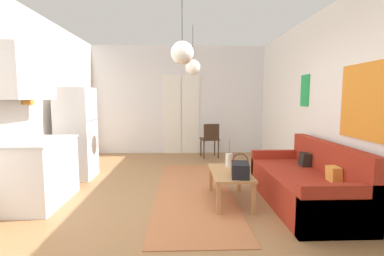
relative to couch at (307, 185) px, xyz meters
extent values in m
cube|color=#996D44|center=(-1.79, -0.12, -0.32)|extent=(5.08, 8.26, 0.10)
cube|color=silver|center=(-1.79, 3.76, 1.13)|extent=(4.68, 0.10, 2.82)
cube|color=white|center=(-1.97, 3.70, 0.73)|extent=(0.47, 0.02, 2.00)
cube|color=white|center=(-1.48, 3.70, 0.73)|extent=(0.47, 0.02, 2.00)
cube|color=white|center=(-1.72, 3.70, 1.76)|extent=(1.04, 0.03, 0.06)
cube|color=white|center=(0.50, -0.12, 1.13)|extent=(0.10, 7.86, 2.82)
cube|color=orange|center=(0.43, -0.42, 1.14)|extent=(0.02, 0.86, 0.90)
cube|color=green|center=(0.43, 1.16, 1.32)|extent=(0.02, 0.30, 0.54)
cube|color=orange|center=(-4.02, 0.62, 1.29)|extent=(0.02, 0.32, 0.40)
cube|color=#B26B42|center=(-1.53, 0.58, -0.27)|extent=(1.15, 3.43, 0.01)
cube|color=maroon|center=(-0.08, 0.00, -0.06)|extent=(0.89, 1.99, 0.44)
cube|color=maroon|center=(0.28, 0.00, 0.15)|extent=(0.15, 1.99, 0.86)
cube|color=maroon|center=(-0.08, -0.94, 0.02)|extent=(0.89, 0.11, 0.58)
cube|color=maroon|center=(-0.08, 0.94, 0.02)|extent=(0.89, 0.11, 0.58)
cube|color=gold|center=(0.14, -0.39, 0.26)|extent=(0.14, 0.19, 0.19)
cube|color=black|center=(0.14, 0.41, 0.26)|extent=(0.15, 0.20, 0.21)
cube|color=#B27F4C|center=(-1.04, 0.15, 0.14)|extent=(0.52, 0.98, 0.04)
cube|color=#B27F4C|center=(-1.26, -0.30, -0.08)|extent=(0.05, 0.05, 0.40)
cube|color=#B27F4C|center=(-0.82, -0.30, -0.08)|extent=(0.05, 0.05, 0.40)
cube|color=#B27F4C|center=(-1.26, 0.60, -0.08)|extent=(0.05, 0.05, 0.40)
cube|color=#B27F4C|center=(-0.82, 0.60, -0.08)|extent=(0.05, 0.05, 0.40)
cylinder|color=beige|center=(-1.01, 0.42, 0.26)|extent=(0.11, 0.11, 0.20)
cylinder|color=#477F42|center=(-1.01, 0.42, 0.47)|extent=(0.01, 0.01, 0.22)
cube|color=black|center=(-0.96, -0.13, 0.25)|extent=(0.27, 0.36, 0.19)
torus|color=#512319|center=(-0.96, -0.13, 0.37)|extent=(0.21, 0.01, 0.21)
cube|color=white|center=(-3.63, 1.44, 0.55)|extent=(0.58, 0.63, 1.65)
cube|color=#4C4C51|center=(-3.34, 1.44, 0.79)|extent=(0.01, 0.61, 0.01)
cylinder|color=#B7BABF|center=(-3.32, 1.27, 0.99)|extent=(0.02, 0.02, 0.23)
cylinder|color=#B7BABF|center=(-3.32, 1.27, 0.49)|extent=(0.02, 0.02, 0.36)
cube|color=silver|center=(-3.65, 0.18, 0.15)|extent=(0.58, 1.10, 0.86)
cube|color=#B7BABF|center=(-3.65, 0.18, 0.60)|extent=(0.61, 1.13, 0.03)
cube|color=#999BA0|center=(-3.65, 0.23, 0.55)|extent=(0.36, 0.40, 0.10)
cylinder|color=#B7BABF|center=(-3.88, 0.23, 0.71)|extent=(0.02, 0.02, 0.20)
cube|color=silver|center=(-3.78, 0.18, 1.51)|extent=(0.32, 0.99, 0.69)
cylinder|color=#382619|center=(-0.88, 3.32, -0.05)|extent=(0.03, 0.03, 0.45)
cylinder|color=#382619|center=(-1.23, 3.27, -0.05)|extent=(0.03, 0.03, 0.45)
cylinder|color=#382619|center=(-0.83, 2.99, -0.05)|extent=(0.03, 0.03, 0.45)
cylinder|color=#382619|center=(-1.18, 2.93, -0.05)|extent=(0.03, 0.03, 0.45)
cube|color=#382619|center=(-1.03, 3.13, 0.18)|extent=(0.47, 0.46, 0.04)
cube|color=#382619|center=(-1.01, 2.95, 0.38)|extent=(0.38, 0.09, 0.38)
cylinder|color=black|center=(-1.71, -0.33, 2.19)|extent=(0.01, 0.01, 0.70)
sphere|color=white|center=(-1.71, -0.33, 1.71)|extent=(0.27, 0.27, 0.27)
cylinder|color=black|center=(-1.50, 1.70, 2.23)|extent=(0.01, 0.01, 0.63)
sphere|color=white|center=(-1.50, 1.70, 1.77)|extent=(0.29, 0.29, 0.29)
camera|label=1|loc=(-1.72, -3.65, 1.18)|focal=26.07mm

